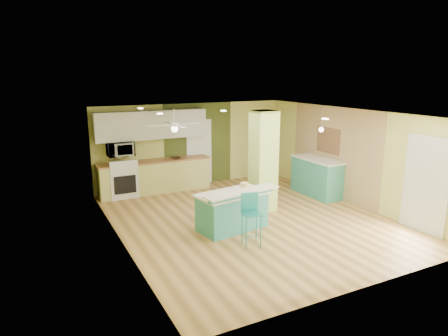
{
  "coord_description": "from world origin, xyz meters",
  "views": [
    {
      "loc": [
        -4.58,
        -7.66,
        3.36
      ],
      "look_at": [
        -0.49,
        0.4,
        1.22
      ],
      "focal_mm": 32.0,
      "sensor_mm": 36.0,
      "label": 1
    }
  ],
  "objects": [
    {
      "name": "column",
      "position": [
        0.65,
        0.5,
        1.25
      ],
      "size": [
        0.55,
        0.55,
        2.5
      ],
      "primitive_type": "cube",
      "color": "#BDDB65",
      "rests_on": "floor"
    },
    {
      "name": "kitchen_run",
      "position": [
        -1.3,
        3.2,
        0.47
      ],
      "size": [
        3.25,
        0.63,
        0.94
      ],
      "color": "#CAC569",
      "rests_on": "floor"
    },
    {
      "name": "fruit_bowl",
      "position": [
        -0.68,
        3.12,
        0.97
      ],
      "size": [
        0.26,
        0.26,
        0.06
      ],
      "primitive_type": "imported",
      "rotation": [
        0.0,
        0.0,
        -0.01
      ],
      "color": "#382417",
      "rests_on": "kitchen_run"
    },
    {
      "name": "wall_decor",
      "position": [
        2.96,
        0.8,
        1.55
      ],
      "size": [
        0.03,
        0.9,
        0.7
      ],
      "primitive_type": "cube",
      "color": "brown",
      "rests_on": "wood_panel"
    },
    {
      "name": "olive_accent",
      "position": [
        0.2,
        3.49,
        1.25
      ],
      "size": [
        2.2,
        0.02,
        2.5
      ],
      "primitive_type": "cube",
      "color": "#455020",
      "rests_on": "floor"
    },
    {
      "name": "ceiling_fan",
      "position": [
        -1.1,
        2.0,
        2.08
      ],
      "size": [
        1.41,
        1.41,
        0.61
      ],
      "color": "silver",
      "rests_on": "ceiling"
    },
    {
      "name": "wall_left",
      "position": [
        -3.0,
        0.0,
        1.25
      ],
      "size": [
        0.01,
        7.0,
        2.5
      ],
      "primitive_type": "cube",
      "color": "#CDCE6E",
      "rests_on": "floor"
    },
    {
      "name": "interior_door",
      "position": [
        0.2,
        3.46,
        1.0
      ],
      "size": [
        0.82,
        0.05,
        2.0
      ],
      "primitive_type": "cube",
      "color": "white",
      "rests_on": "floor"
    },
    {
      "name": "peninsula",
      "position": [
        -0.64,
        -0.32,
        0.44
      ],
      "size": [
        1.82,
        1.2,
        0.95
      ],
      "rotation": [
        0.0,
        0.0,
        0.16
      ],
      "color": "teal",
      "rests_on": "floor"
    },
    {
      "name": "bar_stool",
      "position": [
        -0.72,
        -1.22,
        0.71
      ],
      "size": [
        0.43,
        0.43,
        1.07
      ],
      "rotation": [
        0.0,
        0.0,
        -0.24
      ],
      "color": "teal",
      "rests_on": "floor"
    },
    {
      "name": "microwave",
      "position": [
        -2.25,
        3.2,
        1.35
      ],
      "size": [
        0.7,
        0.48,
        0.39
      ],
      "primitive_type": "imported",
      "color": "silver",
      "rests_on": "wall_back"
    },
    {
      "name": "canister",
      "position": [
        -0.33,
        -0.28,
        0.92
      ],
      "size": [
        0.17,
        0.17,
        0.19
      ],
      "primitive_type": "cylinder",
      "color": "yellow",
      "rests_on": "peninsula"
    },
    {
      "name": "wood_panel",
      "position": [
        2.99,
        0.6,
        1.25
      ],
      "size": [
        0.02,
        3.4,
        2.5
      ],
      "primitive_type": "cube",
      "color": "#9B7C58",
      "rests_on": "floor"
    },
    {
      "name": "ceiling",
      "position": [
        0.0,
        0.0,
        2.5
      ],
      "size": [
        6.0,
        7.0,
        0.01
      ],
      "primitive_type": "cube",
      "color": "white",
      "rests_on": "wall_back"
    },
    {
      "name": "floor",
      "position": [
        0.0,
        0.0,
        -0.01
      ],
      "size": [
        6.0,
        7.0,
        0.01
      ],
      "primitive_type": "cube",
      "color": "olive",
      "rests_on": "ground"
    },
    {
      "name": "upper_cabinets",
      "position": [
        -1.3,
        3.32,
        1.95
      ],
      "size": [
        3.2,
        0.34,
        0.8
      ],
      "primitive_type": "cube",
      "color": "silver",
      "rests_on": "wall_back"
    },
    {
      "name": "pendant_lamp",
      "position": [
        2.65,
        0.75,
        1.88
      ],
      "size": [
        0.14,
        0.14,
        0.69
      ],
      "color": "silver",
      "rests_on": "ceiling"
    },
    {
      "name": "french_door",
      "position": [
        2.97,
        -2.3,
        1.05
      ],
      "size": [
        0.04,
        1.08,
        2.1
      ],
      "primitive_type": "cube",
      "color": "silver",
      "rests_on": "floor"
    },
    {
      "name": "wall_front",
      "position": [
        0.0,
        -3.5,
        1.25
      ],
      "size": [
        6.0,
        0.01,
        2.5
      ],
      "primitive_type": "cube",
      "color": "#CDCE6E",
      "rests_on": "floor"
    },
    {
      "name": "stove",
      "position": [
        -2.25,
        3.19,
        0.46
      ],
      "size": [
        0.76,
        0.66,
        1.08
      ],
      "color": "silver",
      "rests_on": "floor"
    },
    {
      "name": "side_counter",
      "position": [
        2.7,
        0.87,
        0.53
      ],
      "size": [
        0.69,
        1.63,
        1.05
      ],
      "color": "teal",
      "rests_on": "floor"
    },
    {
      "name": "wall_right",
      "position": [
        3.0,
        0.0,
        1.25
      ],
      "size": [
        0.01,
        7.0,
        2.5
      ],
      "primitive_type": "cube",
      "color": "#CDCE6E",
      "rests_on": "floor"
    },
    {
      "name": "wall_back",
      "position": [
        0.0,
        3.5,
        1.25
      ],
      "size": [
        6.0,
        0.01,
        2.5
      ],
      "primitive_type": "cube",
      "color": "#CDCE6E",
      "rests_on": "floor"
    }
  ]
}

